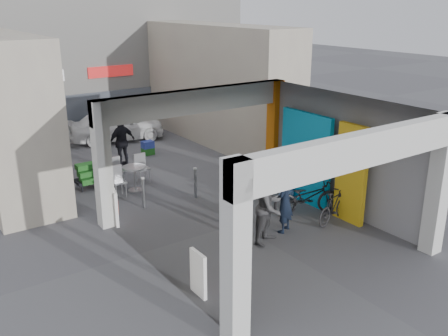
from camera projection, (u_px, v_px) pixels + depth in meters
ground at (237, 224)px, 13.90m from camera, size 90.00×90.00×0.00m
arcade_canopy at (274, 149)px, 12.82m from camera, size 6.40×6.45×6.40m
far_building at (62, 44)px, 23.50m from camera, size 18.00×4.08×8.00m
plaza_bldg_right at (218, 84)px, 21.37m from camera, size 2.00×9.00×5.00m
bollard_left at (143, 193)px, 14.84m from camera, size 0.09×0.09×0.95m
bollard_center at (195, 183)px, 15.63m from camera, size 0.09×0.09×0.97m
bollard_right at (230, 173)px, 16.65m from camera, size 0.09×0.09×0.89m
advert_board_near at (198, 273)px, 10.42m from camera, size 0.11×0.55×1.00m
advert_board_far at (116, 207)px, 13.77m from camera, size 0.22×0.55×1.00m
cafe_set at (127, 178)px, 16.45m from camera, size 1.63×1.32×0.99m
produce_stand at (94, 178)px, 16.62m from camera, size 1.21×0.66×0.80m
crate_stack at (148, 148)px, 20.09m from camera, size 0.46×0.36×0.56m
border_collie at (241, 211)px, 14.16m from camera, size 0.23×0.45×0.62m
man_with_dog at (285, 202)px, 13.22m from camera, size 0.74×0.64×1.71m
man_back_turned at (270, 207)px, 12.61m from camera, size 1.15×1.04×1.94m
man_elderly at (288, 176)px, 15.44m from camera, size 0.83×0.64×1.53m
man_crates at (122, 142)px, 18.48m from camera, size 1.18×0.68×1.90m
bicycle_front at (307, 197)px, 14.42m from camera, size 2.11×1.43×1.05m
bicycle_rear at (334, 207)px, 13.91m from camera, size 1.60×0.82×0.93m
white_van at (116, 125)px, 21.97m from camera, size 4.39×2.49×1.41m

